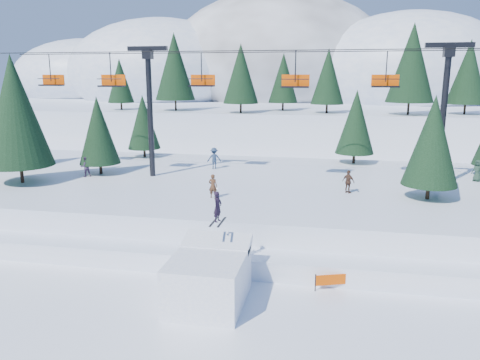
% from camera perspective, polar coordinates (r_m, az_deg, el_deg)
% --- Properties ---
extents(ground, '(160.00, 160.00, 0.00)m').
position_cam_1_polar(ground, '(21.09, -5.17, -17.48)').
color(ground, white).
rests_on(ground, ground).
extents(mid_shelf, '(70.00, 22.00, 2.50)m').
position_cam_1_polar(mid_shelf, '(37.05, 2.56, -1.94)').
color(mid_shelf, white).
rests_on(mid_shelf, ground).
extents(berm, '(70.00, 6.00, 1.10)m').
position_cam_1_polar(berm, '(27.87, -0.57, -8.42)').
color(berm, white).
rests_on(berm, ground).
extents(mountain_ridge, '(119.00, 60.00, 26.46)m').
position_cam_1_polar(mountain_ridge, '(91.41, 4.70, 12.02)').
color(mountain_ridge, white).
rests_on(mountain_ridge, ground).
extents(jump_kicker, '(3.40, 4.64, 5.07)m').
position_cam_1_polar(jump_kicker, '(22.58, -3.82, -11.75)').
color(jump_kicker, white).
rests_on(jump_kicker, ground).
extents(chairlift, '(46.00, 3.21, 10.28)m').
position_cam_1_polar(chairlift, '(35.78, 4.49, 10.61)').
color(chairlift, black).
rests_on(chairlift, mid_shelf).
extents(conifer_stand, '(65.23, 17.57, 9.62)m').
position_cam_1_polar(conifer_stand, '(35.91, 6.13, 6.79)').
color(conifer_stand, black).
rests_on(conifer_stand, mid_shelf).
extents(distant_skiers, '(31.69, 10.57, 1.87)m').
position_cam_1_polar(distant_skiers, '(37.47, 1.38, 1.56)').
color(distant_skiers, '#4C2D1A').
rests_on(distant_skiers, mid_shelf).
extents(banner_near, '(2.70, 0.99, 0.90)m').
position_cam_1_polar(banner_near, '(24.58, 12.37, -11.73)').
color(banner_near, black).
rests_on(banner_near, ground).
extents(banner_far, '(2.86, 0.14, 0.90)m').
position_cam_1_polar(banner_far, '(26.94, 24.82, -10.44)').
color(banner_far, black).
rests_on(banner_far, ground).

